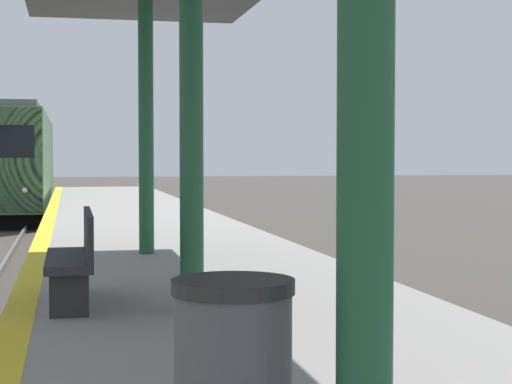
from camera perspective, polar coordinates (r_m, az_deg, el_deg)
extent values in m
cube|color=black|center=(37.47, -15.58, -0.99)|extent=(2.21, 16.05, 0.55)
cube|color=#477247|center=(37.41, -15.61, 2.11)|extent=(2.60, 17.84, 3.51)
cube|color=red|center=(28.59, -16.62, 2.03)|extent=(2.55, 0.16, 3.44)
cube|color=black|center=(28.54, -16.64, 3.27)|extent=(2.08, 0.06, 1.05)
cube|color=#59595E|center=(37.45, -15.65, 4.98)|extent=(2.21, 16.95, 0.24)
sphere|color=white|center=(28.51, -15.17, 0.11)|extent=(0.18, 0.18, 0.18)
cylinder|color=#1E5133|center=(3.38, 7.35, 10.20)|extent=(0.22, 0.22, 3.84)
cylinder|color=#1E5133|center=(8.07, -4.33, 5.68)|extent=(0.22, 0.22, 3.84)
cylinder|color=#1E5133|center=(12.85, -7.34, 4.45)|extent=(0.22, 0.22, 3.84)
cylinder|color=#262626|center=(3.54, -1.54, -6.30)|extent=(0.51, 0.51, 0.06)
cube|color=#28282D|center=(8.60, -12.37, -4.46)|extent=(0.44, 1.69, 0.08)
cube|color=#28282D|center=(8.57, -11.11, -2.72)|extent=(0.06, 1.69, 0.44)
cube|color=#262628|center=(7.96, -12.35, -6.75)|extent=(0.35, 0.08, 0.40)
cube|color=#262628|center=(9.30, -12.36, -5.43)|extent=(0.35, 0.08, 0.40)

